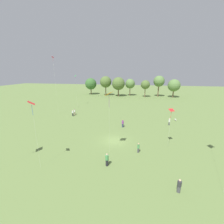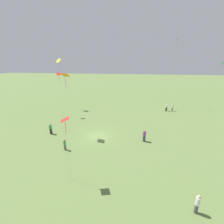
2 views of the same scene
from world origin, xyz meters
TOP-DOWN VIEW (x-y plane):
  - ground_plane at (0.00, 0.00)m, footprint 240.00×240.00m
  - person_1 at (0.74, 7.46)m, footprint 0.53×0.53m
  - person_2 at (0.38, -7.84)m, footprint 0.60×0.60m
  - person_3 at (11.73, 10.88)m, footprint 0.44×0.44m
  - person_4 at (4.60, -3.43)m, footprint 0.46×0.46m
  - person_5 at (-14.86, 15.15)m, footprint 0.52×0.52m
  - person_6 at (-14.85, 13.76)m, footprint 0.64×0.64m
  - kite_1 at (0.03, -4.56)m, footprint 1.19×1.29m
  - kite_2 at (-20.60, 15.54)m, footprint 0.73×0.63m
  - kite_3 at (-18.88, 26.18)m, footprint 0.81×0.85m
  - kite_4 at (-13.85, -12.26)m, footprint 1.27×1.42m
  - kite_5 at (-8.60, -9.90)m, footprint 1.11×1.14m
  - kite_7 at (9.65, -0.51)m, footprint 0.98×0.95m

SIDE VIEW (x-z plane):
  - ground_plane at x=0.00m, z-range 0.00..0.00m
  - person_4 at x=4.60m, z-range 0.01..1.67m
  - person_5 at x=-14.86m, z-range -0.01..1.79m
  - person_6 at x=-14.85m, z-range -0.02..1.81m
  - person_1 at x=0.74m, z-range -0.02..1.84m
  - person_3 at x=11.73m, z-range 0.02..1.82m
  - person_2 at x=0.38m, z-range -0.02..1.86m
  - kite_7 at x=9.65m, z-range 2.99..9.83m
  - kite_5 at x=-8.60m, z-range 4.07..13.38m
  - kite_1 at x=0.03m, z-range 4.43..14.41m
  - kite_3 at x=-18.88m, z-range 4.79..16.23m
  - kite_4 at x=-13.85m, z-range 5.28..17.41m
  - kite_2 at x=-20.60m, z-range 6.61..23.51m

